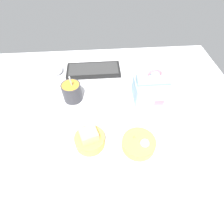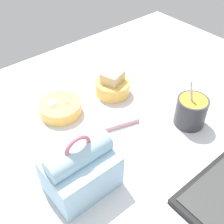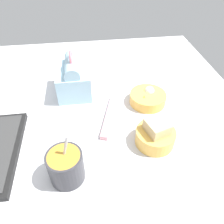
# 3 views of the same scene
# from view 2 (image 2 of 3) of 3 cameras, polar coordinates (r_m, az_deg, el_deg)

# --- Properties ---
(desk_surface) EXTENTS (1.40, 1.10, 0.02)m
(desk_surface) POSITION_cam_2_polar(r_m,az_deg,el_deg) (0.86, 3.84, -3.21)
(desk_surface) COLOR silver
(desk_surface) RESTS_ON ground
(lunch_bag) EXTENTS (0.16, 0.13, 0.17)m
(lunch_bag) POSITION_cam_2_polar(r_m,az_deg,el_deg) (0.67, -6.41, -11.54)
(lunch_bag) COLOR #9EC6DB
(lunch_bag) RESTS_ON desk_surface
(soup_cup) EXTENTS (0.09, 0.09, 0.15)m
(soup_cup) POSITION_cam_2_polar(r_m,az_deg,el_deg) (0.87, 15.74, 0.21)
(soup_cup) COLOR #333338
(soup_cup) RESTS_ON desk_surface
(bento_bowl_sandwich) EXTENTS (0.12, 0.12, 0.09)m
(bento_bowl_sandwich) POSITION_cam_2_polar(r_m,az_deg,el_deg) (0.96, 0.11, 5.41)
(bento_bowl_sandwich) COLOR #EAB24C
(bento_bowl_sandwich) RESTS_ON desk_surface
(bento_bowl_snacks) EXTENTS (0.13, 0.13, 0.06)m
(bento_bowl_snacks) POSITION_cam_2_polar(r_m,az_deg,el_deg) (0.90, -10.45, 0.92)
(bento_bowl_snacks) COLOR #EAB24C
(bento_bowl_snacks) RESTS_ON desk_surface
(chopstick_case) EXTENTS (0.21, 0.09, 0.02)m
(chopstick_case) POSITION_cam_2_polar(r_m,az_deg,el_deg) (0.84, -1.33, -3.14)
(chopstick_case) COLOR pink
(chopstick_case) RESTS_ON desk_surface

